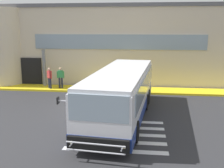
{
  "coord_description": "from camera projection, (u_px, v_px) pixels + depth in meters",
  "views": [
    {
      "loc": [
        3.11,
        -16.42,
        5.02
      ],
      "look_at": [
        1.15,
        0.22,
        1.5
      ],
      "focal_mm": 43.89,
      "sensor_mm": 36.0,
      "label": 1
    }
  ],
  "objects": [
    {
      "name": "bus_main_foreground",
      "position": [
        121.0,
        95.0,
        15.1
      ],
      "size": [
        3.92,
        10.7,
        2.7
      ],
      "color": "silver",
      "rests_on": "ground"
    },
    {
      "name": "passenger_by_doorway",
      "position": [
        61.0,
        77.0,
        22.03
      ],
      "size": [
        0.58,
        0.28,
        1.68
      ],
      "color": "#1E2338",
      "rests_on": "boarding_curb"
    },
    {
      "name": "boarding_curb",
      "position": [
        104.0,
        89.0,
        22.0
      ],
      "size": [
        24.05,
        2.0,
        0.15
      ],
      "primitive_type": "cube",
      "color": "yellow",
      "rests_on": "ground"
    },
    {
      "name": "passenger_near_column",
      "position": [
        50.0,
        77.0,
        21.84
      ],
      "size": [
        0.48,
        0.41,
        1.68
      ],
      "color": "#1E2338",
      "rests_on": "boarding_curb"
    },
    {
      "name": "ground_plane",
      "position": [
        94.0,
        108.0,
        17.35
      ],
      "size": [
        80.0,
        90.0,
        0.02
      ],
      "primitive_type": "cube",
      "color": "#2B2B2D",
      "rests_on": "ground"
    },
    {
      "name": "entry_support_column",
      "position": [
        44.0,
        68.0,
        22.85
      ],
      "size": [
        0.28,
        0.28,
        3.02
      ],
      "primitive_type": "cylinder",
      "color": "slate",
      "rests_on": "boarding_curb"
    },
    {
      "name": "terminal_building",
      "position": [
        107.0,
        42.0,
        28.0
      ],
      "size": [
        21.85,
        13.8,
        6.88
      ],
      "color": "beige",
      "rests_on": "ground"
    },
    {
      "name": "bay_paint_stripes",
      "position": [
        119.0,
        134.0,
        13.04
      ],
      "size": [
        4.4,
        3.96,
        0.01
      ],
      "color": "silver",
      "rests_on": "ground"
    }
  ]
}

